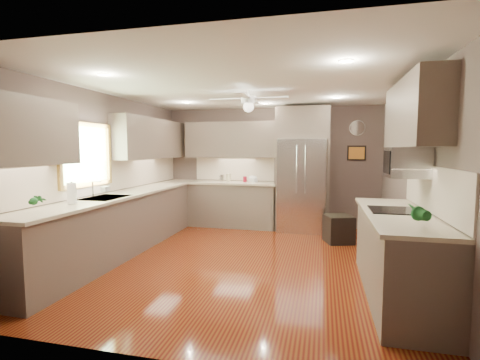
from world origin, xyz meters
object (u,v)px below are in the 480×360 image
at_px(bowl, 253,181).
at_px(refrigerator, 302,171).
at_px(canister_d, 245,179).
at_px(paper_towel, 72,193).
at_px(potted_plant_left, 35,200).
at_px(canister_c, 228,178).
at_px(microwave, 406,162).
at_px(soap_bottle, 106,189).
at_px(potted_plant_right, 418,213).
at_px(canister_b, 222,178).
at_px(stool, 339,229).

xyz_separation_m(bowl, refrigerator, (1.02, -0.08, 0.22)).
height_order(canister_d, paper_towel, paper_towel).
distance_m(potted_plant_left, refrigerator, 4.70).
xyz_separation_m(canister_c, microwave, (2.87, -2.75, 0.45)).
xyz_separation_m(microwave, paper_towel, (-3.98, -0.59, -0.40)).
bearing_deg(soap_bottle, paper_towel, -81.94).
height_order(potted_plant_left, bowl, potted_plant_left).
height_order(soap_bottle, refrigerator, refrigerator).
xyz_separation_m(canister_c, potted_plant_left, (-1.11, -3.92, 0.04)).
height_order(soap_bottle, bowl, soap_bottle).
relative_size(soap_bottle, potted_plant_left, 0.68).
height_order(refrigerator, microwave, refrigerator).
bearing_deg(canister_d, potted_plant_right, -58.15).
bearing_deg(refrigerator, potted_plant_left, -124.43).
relative_size(canister_b, stool, 0.27).
xyz_separation_m(soap_bottle, bowl, (1.76, 2.48, -0.06)).
xyz_separation_m(potted_plant_left, microwave, (3.98, 1.16, 0.41)).
bearing_deg(canister_d, canister_c, -176.69).
bearing_deg(refrigerator, canister_c, 178.26).
height_order(microwave, stool, microwave).
distance_m(soap_bottle, stool, 3.90).
bearing_deg(canister_b, refrigerator, -2.37).
height_order(canister_b, soap_bottle, soap_bottle).
bearing_deg(potted_plant_right, bowl, 119.98).
height_order(potted_plant_left, refrigerator, refrigerator).
bearing_deg(canister_c, soap_bottle, -116.84).
height_order(canister_c, canister_d, canister_c).
bearing_deg(canister_d, microwave, -47.86).
bearing_deg(potted_plant_left, refrigerator, 55.57).
bearing_deg(microwave, canister_c, 136.14).
bearing_deg(canister_d, canister_b, 179.71).
relative_size(canister_d, stool, 0.21).
height_order(canister_d, microwave, microwave).
xyz_separation_m(canister_b, potted_plant_right, (2.90, -3.85, 0.08)).
bearing_deg(canister_c, canister_d, 3.31).
relative_size(potted_plant_right, refrigerator, 0.12).
distance_m(bowl, refrigerator, 1.05).
bearing_deg(canister_d, potted_plant_left, -110.45).
bearing_deg(stool, bowl, 152.68).
relative_size(canister_c, canister_d, 1.42).
bearing_deg(paper_towel, microwave, 8.45).
bearing_deg(canister_b, microwave, -42.63).
height_order(canister_c, stool, canister_c).
height_order(potted_plant_left, paper_towel, paper_towel).
distance_m(canister_d, microwave, 3.77).
bearing_deg(canister_b, soap_bottle, -113.77).
height_order(canister_c, paper_towel, paper_towel).
xyz_separation_m(canister_c, potted_plant_right, (2.75, -3.83, 0.06)).
bearing_deg(canister_d, bowl, 4.31).
xyz_separation_m(potted_plant_left, potted_plant_right, (3.86, 0.09, 0.01)).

